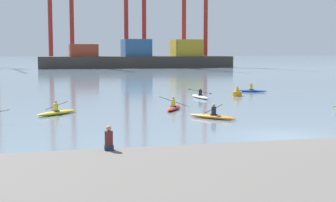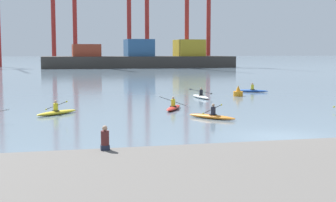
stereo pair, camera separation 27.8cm
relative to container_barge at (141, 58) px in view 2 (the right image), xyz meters
The scene contains 9 objects.
ground_plane 102.64m from the container_barge, 96.29° to the right, with size 800.00×800.00×0.00m, color slate.
container_barge is the anchor object (origin of this frame).
channel_buoy 81.54m from the container_barge, 93.69° to the right, with size 0.90×0.90×1.00m.
kayak_blue 77.42m from the container_barge, 91.61° to the right, with size 3.22×2.28×1.07m.
kayak_yellow 93.58m from the container_barge, 103.54° to the right, with size 2.95×2.70×1.01m.
kayak_red 91.23m from the container_barge, 98.64° to the right, with size 2.09×3.30×1.00m.
kayak_white 82.93m from the container_barge, 96.39° to the right, with size 2.24×3.44×0.95m.
kayak_orange 96.08m from the container_barge, 97.48° to the right, with size 2.58×3.04×0.95m.
seated_onlooker 108.22m from the container_barge, 100.81° to the right, with size 0.32×0.30×0.90m.
Camera 2 is at (-10.80, -21.49, 4.19)m, focal length 51.36 mm.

